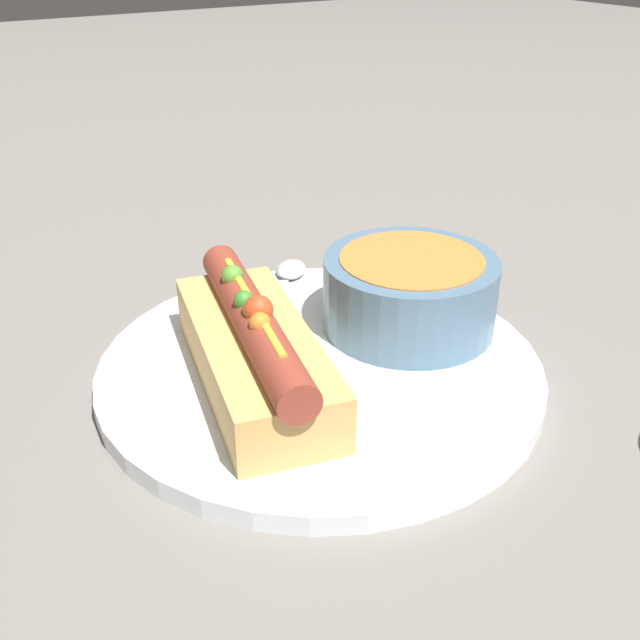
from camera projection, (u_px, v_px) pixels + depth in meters
ground_plane at (320, 377)px, 0.50m from camera, size 4.00×4.00×0.00m
dinner_plate at (320, 369)px, 0.49m from camera, size 0.29×0.29×0.01m
hot_dog at (252, 345)px, 0.46m from camera, size 0.19×0.10×0.06m
soup_bowl at (410, 290)px, 0.52m from camera, size 0.12×0.12×0.05m
spoon at (287, 282)px, 0.59m from camera, size 0.13×0.11×0.01m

